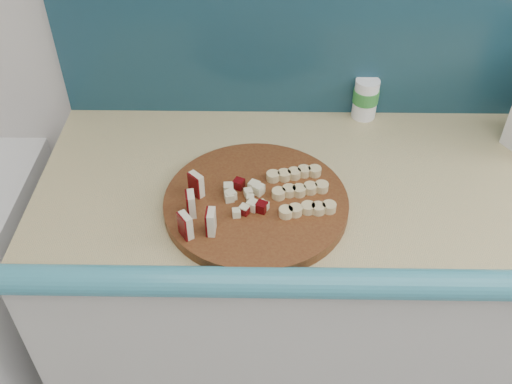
% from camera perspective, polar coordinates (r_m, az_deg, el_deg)
% --- Properties ---
extents(kitchen_counter, '(2.20, 0.63, 0.91)m').
position_cam_1_polar(kitchen_counter, '(1.73, 20.79, -10.51)').
color(kitchen_counter, beige).
rests_on(kitchen_counter, ground).
extents(cutting_board, '(0.47, 0.47, 0.02)m').
position_cam_1_polar(cutting_board, '(1.22, 0.00, -1.13)').
color(cutting_board, '#471E0F').
rests_on(cutting_board, kitchen_counter).
extents(apple_wedges, '(0.07, 0.16, 0.05)m').
position_cam_1_polar(apple_wedges, '(1.16, -6.06, -1.64)').
color(apple_wedges, beige).
rests_on(apple_wedges, cutting_board).
extents(apple_chunks, '(0.06, 0.06, 0.02)m').
position_cam_1_polar(apple_chunks, '(1.20, -1.17, -0.48)').
color(apple_chunks, beige).
rests_on(apple_chunks, cutting_board).
extents(banana_slices, '(0.15, 0.16, 0.02)m').
position_cam_1_polar(banana_slices, '(1.22, 4.46, 0.16)').
color(banana_slices, '#D0B97F').
rests_on(banana_slices, cutting_board).
extents(canister, '(0.07, 0.07, 0.11)m').
position_cam_1_polar(canister, '(1.50, 10.90, 9.23)').
color(canister, white).
rests_on(canister, kitchen_counter).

